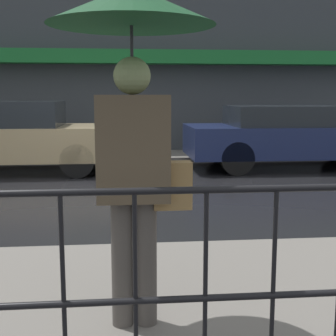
% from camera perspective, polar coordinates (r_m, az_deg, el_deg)
% --- Properties ---
extents(ground_plane, '(80.00, 80.00, 0.00)m').
position_cam_1_polar(ground_plane, '(7.99, -8.88, -2.89)').
color(ground_plane, black).
extents(sidewalk_near, '(28.00, 2.60, 0.13)m').
position_cam_1_polar(sidewalk_near, '(3.64, -13.10, -16.48)').
color(sidewalk_near, slate).
rests_on(sidewalk_near, ground_plane).
extents(sidewalk_far, '(28.00, 1.64, 0.13)m').
position_cam_1_polar(sidewalk_far, '(11.99, -7.80, 1.35)').
color(sidewalk_far, slate).
rests_on(sidewalk_far, ground_plane).
extents(lane_marking, '(25.20, 0.12, 0.01)m').
position_cam_1_polar(lane_marking, '(7.99, -8.88, -2.86)').
color(lane_marking, gold).
rests_on(lane_marking, ground_plane).
extents(building_storefront, '(28.00, 0.85, 5.69)m').
position_cam_1_polar(building_storefront, '(12.89, -7.90, 14.18)').
color(building_storefront, '#383D42').
rests_on(building_storefront, ground_plane).
extents(railing_foreground, '(12.00, 0.04, 1.04)m').
position_cam_1_polar(railing_foreground, '(2.41, -16.99, -11.63)').
color(railing_foreground, black).
rests_on(railing_foreground, sidewalk_near).
extents(pedestrian, '(1.01, 1.01, 2.11)m').
position_cam_1_polar(pedestrian, '(2.88, -4.30, 12.08)').
color(pedestrian, '#4C4742').
rests_on(pedestrian, sidewalk_near).
extents(car_tan, '(4.31, 1.88, 1.49)m').
position_cam_1_polar(car_tan, '(10.36, -18.30, 3.72)').
color(car_tan, tan).
rests_on(car_tan, ground_plane).
extents(car_navy, '(4.66, 1.92, 1.39)m').
position_cam_1_polar(car_navy, '(10.77, 14.65, 3.87)').
color(car_navy, '#19234C').
rests_on(car_navy, ground_plane).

